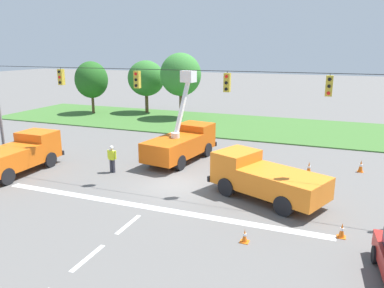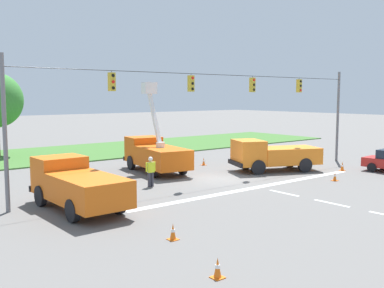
# 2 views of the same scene
# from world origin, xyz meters

# --- Properties ---
(ground_plane) EXTENTS (200.00, 200.00, 0.00)m
(ground_plane) POSITION_xyz_m (0.00, 0.00, 0.00)
(ground_plane) COLOR #605E5B
(grass_verge) EXTENTS (56.00, 12.00, 0.10)m
(grass_verge) POSITION_xyz_m (0.00, 18.00, 0.05)
(grass_verge) COLOR #3D6B2D
(grass_verge) RESTS_ON ground
(lane_markings) EXTENTS (17.60, 15.25, 0.01)m
(lane_markings) POSITION_xyz_m (0.00, -4.80, 0.00)
(lane_markings) COLOR silver
(lane_markings) RESTS_ON ground
(signal_gantry) EXTENTS (26.20, 0.33, 7.20)m
(signal_gantry) POSITION_xyz_m (0.10, -0.00, 4.58)
(signal_gantry) COLOR slate
(signal_gantry) RESTS_ON ground
(tree_far_west) EXTENTS (3.84, 3.98, 6.25)m
(tree_far_west) POSITION_xyz_m (-19.13, 18.94, 4.07)
(tree_far_west) COLOR brown
(tree_far_west) RESTS_ON ground
(tree_west) EXTENTS (4.49, 3.97, 6.33)m
(tree_west) POSITION_xyz_m (-13.24, 21.63, 4.21)
(tree_west) COLOR brown
(tree_west) RESTS_ON ground
(tree_centre) EXTENTS (4.55, 4.31, 7.27)m
(tree_centre) POSITION_xyz_m (-7.93, 19.71, 4.90)
(tree_centre) COLOR brown
(tree_centre) RESTS_ON ground
(utility_truck_bucket_lift) EXTENTS (3.41, 6.82, 6.23)m
(utility_truck_bucket_lift) POSITION_xyz_m (-1.59, 4.86, 1.35)
(utility_truck_bucket_lift) COLOR #D6560F
(utility_truck_bucket_lift) RESTS_ON ground
(utility_truck_support_near) EXTENTS (2.52, 6.34, 2.30)m
(utility_truck_support_near) POSITION_xyz_m (-10.31, -1.46, 1.18)
(utility_truck_support_near) COLOR orange
(utility_truck_support_near) RESTS_ON ground
(utility_truck_support_far) EXTENTS (6.65, 4.74, 2.23)m
(utility_truck_support_far) POSITION_xyz_m (5.09, -0.03, 1.15)
(utility_truck_support_far) COLOR orange
(utility_truck_support_far) RESTS_ON ground
(road_worker) EXTENTS (0.65, 0.26, 1.77)m
(road_worker) POSITION_xyz_m (-4.71, 0.73, 1.00)
(road_worker) COLOR #383842
(road_worker) RESTS_ON ground
(traffic_cone_foreground_left) EXTENTS (0.36, 0.36, 0.65)m
(traffic_cone_foreground_left) POSITION_xyz_m (8.99, -3.12, 0.31)
(traffic_cone_foreground_left) COLOR orange
(traffic_cone_foreground_left) RESTS_ON ground
(traffic_cone_mid_left) EXTENTS (0.36, 0.36, 0.59)m
(traffic_cone_mid_left) POSITION_xyz_m (2.97, 4.98, 0.28)
(traffic_cone_mid_left) COLOR orange
(traffic_cone_mid_left) RESTS_ON ground
(traffic_cone_mid_right) EXTENTS (0.36, 0.36, 0.79)m
(traffic_cone_mid_right) POSITION_xyz_m (10.14, 6.53, 0.39)
(traffic_cone_mid_right) COLOR orange
(traffic_cone_mid_right) RESTS_ON ground
(traffic_cone_lane_edge_b) EXTENTS (0.36, 0.36, 0.77)m
(traffic_cone_lane_edge_b) POSITION_xyz_m (7.05, 5.02, 0.38)
(traffic_cone_lane_edge_b) COLOR orange
(traffic_cone_lane_edge_b) RESTS_ON ground
(traffic_cone_far_left) EXTENTS (0.36, 0.36, 0.58)m
(traffic_cone_far_left) POSITION_xyz_m (5.28, -4.99, 0.27)
(traffic_cone_far_left) COLOR orange
(traffic_cone_far_left) RESTS_ON ground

